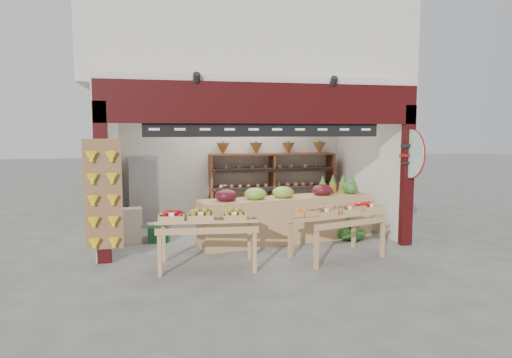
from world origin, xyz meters
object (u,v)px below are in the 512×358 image
at_px(mid_counter, 287,217).
at_px(refrigerator, 145,191).
at_px(watermelon_pile, 349,231).
at_px(cardboard_stack, 143,229).
at_px(display_table_left, 200,220).
at_px(display_table_right, 337,213).
at_px(back_shelving, 272,174).

bearing_deg(mid_counter, refrigerator, 142.04).
bearing_deg(mid_counter, watermelon_pile, -5.65).
bearing_deg(watermelon_pile, mid_counter, 174.35).
height_order(mid_counter, watermelon_pile, mid_counter).
xyz_separation_m(cardboard_stack, watermelon_pile, (4.05, -0.74, -0.09)).
relative_size(cardboard_stack, mid_counter, 0.28).
height_order(display_table_left, display_table_right, display_table_left).
xyz_separation_m(mid_counter, display_table_left, (-1.84, -1.37, 0.29)).
bearing_deg(cardboard_stack, mid_counter, -12.44).
relative_size(display_table_left, watermelon_pile, 2.67).
bearing_deg(refrigerator, back_shelving, 2.44).
bearing_deg(back_shelving, cardboard_stack, -152.29).
relative_size(refrigerator, cardboard_stack, 1.62).
distance_m(mid_counter, display_table_right, 1.45).
bearing_deg(refrigerator, display_table_right, -45.62).
distance_m(mid_counter, display_table_left, 2.31).
xyz_separation_m(refrigerator, cardboard_stack, (-0.02, -1.55, -0.56)).
relative_size(refrigerator, display_table_right, 0.94).
bearing_deg(display_table_right, cardboard_stack, 149.39).
bearing_deg(watermelon_pile, back_shelving, 112.86).
xyz_separation_m(back_shelving, display_table_right, (0.22, -3.55, -0.36)).
height_order(display_table_left, watermelon_pile, display_table_left).
xyz_separation_m(cardboard_stack, display_table_left, (0.95, -1.99, 0.52)).
distance_m(refrigerator, display_table_right, 4.78).
height_order(back_shelving, refrigerator, back_shelving).
height_order(mid_counter, display_table_left, mid_counter).
bearing_deg(display_table_left, mid_counter, 36.80).
bearing_deg(watermelon_pile, cardboard_stack, 169.65).
distance_m(back_shelving, refrigerator, 3.06).
xyz_separation_m(back_shelving, cardboard_stack, (-3.06, -1.61, -0.89)).
height_order(back_shelving, display_table_left, back_shelving).
bearing_deg(display_table_left, display_table_right, 1.06).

